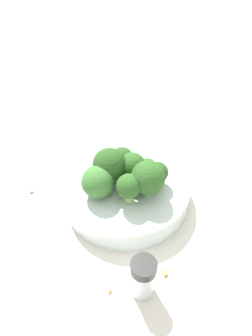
{
  "coord_description": "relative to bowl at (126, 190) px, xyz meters",
  "views": [
    {
      "loc": [
        0.2,
        0.33,
        0.46
      ],
      "look_at": [
        0.0,
        0.0,
        0.08
      ],
      "focal_mm": 35.0,
      "sensor_mm": 36.0,
      "label": 1
    }
  ],
  "objects": [
    {
      "name": "bowl",
      "position": [
        0.0,
        0.0,
        0.0
      ],
      "size": [
        0.22,
        0.22,
        0.04
      ],
      "primitive_type": "cylinder",
      "color": "silver",
      "rests_on": "ground_plane"
    },
    {
      "name": "broccoli_floret_2",
      "position": [
        0.05,
        -0.0,
        0.05
      ],
      "size": [
        0.05,
        0.05,
        0.06
      ],
      "color": "#8EB770",
      "rests_on": "bowl"
    },
    {
      "name": "ground_plane",
      "position": [
        0.0,
        0.0,
        -0.02
      ],
      "size": [
        3.0,
        3.0,
        0.0
      ],
      "primitive_type": "plane",
      "color": "silver"
    },
    {
      "name": "broccoli_floret_7",
      "position": [
        -0.04,
        0.03,
        0.05
      ],
      "size": [
        0.04,
        0.04,
        0.05
      ],
      "color": "#84AD66",
      "rests_on": "bowl"
    },
    {
      "name": "pepper_shaker",
      "position": [
        0.07,
        0.16,
        0.02
      ],
      "size": [
        0.04,
        0.04,
        0.07
      ],
      "color": "silver",
      "rests_on": "ground_plane"
    },
    {
      "name": "broccoli_floret_4",
      "position": [
        -0.02,
        0.04,
        0.06
      ],
      "size": [
        0.06,
        0.06,
        0.07
      ],
      "color": "#84AD66",
      "rests_on": "bowl"
    },
    {
      "name": "broccoli_floret_3",
      "position": [
        -0.01,
        -0.03,
        0.05
      ],
      "size": [
        0.04,
        0.04,
        0.05
      ],
      "color": "#8EB770",
      "rests_on": "bowl"
    },
    {
      "name": "broccoli_floret_0",
      "position": [
        0.02,
        -0.02,
        0.06
      ],
      "size": [
        0.06,
        0.06,
        0.07
      ],
      "color": "#7A9E5B",
      "rests_on": "bowl"
    },
    {
      "name": "almond_crumb_2",
      "position": [
        0.03,
        0.16,
        -0.02
      ],
      "size": [
        0.01,
        0.01,
        0.01
      ],
      "primitive_type": "cube",
      "rotation": [
        0.0,
        0.0,
        4.61
      ],
      "color": "tan",
      "rests_on": "ground_plane"
    },
    {
      "name": "almond_crumb_1",
      "position": [
        0.11,
        0.14,
        -0.02
      ],
      "size": [
        0.01,
        0.01,
        0.01
      ],
      "primitive_type": "cube",
      "rotation": [
        0.0,
        0.0,
        0.73
      ],
      "color": "olive",
      "rests_on": "ground_plane"
    },
    {
      "name": "broccoli_floret_6",
      "position": [
        -0.01,
        0.0,
        0.05
      ],
      "size": [
        0.04,
        0.04,
        0.06
      ],
      "color": "#8EB770",
      "rests_on": "bowl"
    },
    {
      "name": "broccoli_floret_5",
      "position": [
        0.02,
        0.04,
        0.06
      ],
      "size": [
        0.04,
        0.04,
        0.06
      ],
      "color": "#84AD66",
      "rests_on": "bowl"
    },
    {
      "name": "almond_crumb_0",
      "position": [
        0.14,
        -0.1,
        -0.02
      ],
      "size": [
        0.01,
        0.01,
        0.01
      ],
      "primitive_type": "cube",
      "rotation": [
        0.0,
        0.0,
        3.24
      ],
      "color": "olive",
      "rests_on": "ground_plane"
    },
    {
      "name": "broccoli_floret_1",
      "position": [
        -0.04,
        0.01,
        0.04
      ],
      "size": [
        0.03,
        0.03,
        0.04
      ],
      "color": "#8EB770",
      "rests_on": "bowl"
    }
  ]
}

